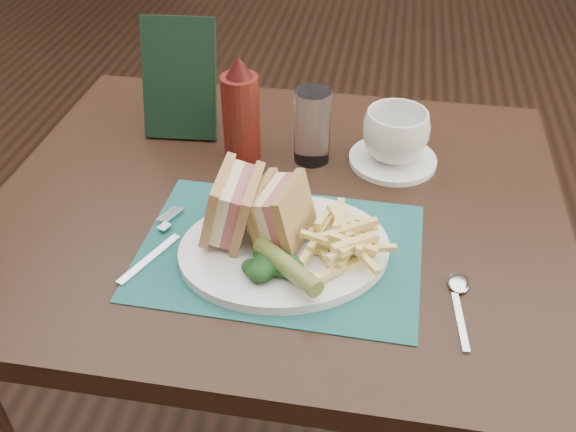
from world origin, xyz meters
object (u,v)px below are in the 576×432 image
(plate, at_px, (284,250))
(placemat, at_px, (280,251))
(coffee_cup, at_px, (395,135))
(drinking_glass, at_px, (312,126))
(sandwich_half_a, at_px, (218,203))
(check_presenter, at_px, (179,79))
(table_main, at_px, (279,353))
(saucer, at_px, (393,160))
(sandwich_half_b, at_px, (267,208))
(ketchup_bottle, at_px, (241,108))

(plate, bearing_deg, placemat, 122.86)
(coffee_cup, xyz_separation_m, drinking_glass, (-0.14, -0.01, 0.01))
(plate, height_order, drinking_glass, drinking_glass)
(placemat, distance_m, sandwich_half_a, 0.11)
(coffee_cup, bearing_deg, check_presenter, 173.32)
(table_main, distance_m, saucer, 0.44)
(sandwich_half_a, distance_m, sandwich_half_b, 0.07)
(sandwich_half_a, bearing_deg, drinking_glass, 66.63)
(saucer, bearing_deg, sandwich_half_a, -133.45)
(saucer, bearing_deg, plate, -118.01)
(saucer, height_order, coffee_cup, coffee_cup)
(table_main, xyz_separation_m, plate, (0.03, -0.13, 0.38))
(drinking_glass, relative_size, ketchup_bottle, 0.70)
(coffee_cup, relative_size, check_presenter, 0.52)
(table_main, distance_m, check_presenter, 0.55)
(table_main, distance_m, plate, 0.41)
(coffee_cup, relative_size, ketchup_bottle, 0.60)
(check_presenter, bearing_deg, coffee_cup, -10.90)
(plate, bearing_deg, coffee_cup, 44.46)
(placemat, xyz_separation_m, coffee_cup, (0.15, 0.26, 0.05))
(placemat, height_order, check_presenter, check_presenter)
(placemat, distance_m, sandwich_half_b, 0.07)
(table_main, relative_size, sandwich_half_b, 9.60)
(check_presenter, bearing_deg, saucer, -10.90)
(drinking_glass, xyz_separation_m, check_presenter, (-0.25, 0.06, 0.04))
(table_main, distance_m, placemat, 0.40)
(placemat, distance_m, saucer, 0.30)
(sandwich_half_a, relative_size, drinking_glass, 0.80)
(ketchup_bottle, distance_m, check_presenter, 0.14)
(sandwich_half_b, distance_m, coffee_cup, 0.30)
(sandwich_half_a, distance_m, ketchup_bottle, 0.23)
(sandwich_half_b, bearing_deg, table_main, 106.19)
(sandwich_half_b, bearing_deg, drinking_glass, 95.14)
(drinking_glass, bearing_deg, table_main, -106.75)
(check_presenter, bearing_deg, placemat, -56.71)
(placemat, height_order, coffee_cup, coffee_cup)
(coffee_cup, xyz_separation_m, check_presenter, (-0.38, 0.04, 0.05))
(table_main, bearing_deg, check_presenter, 138.51)
(sandwich_half_b, bearing_deg, check_presenter, 139.08)
(saucer, bearing_deg, coffee_cup, 0.00)
(placemat, height_order, sandwich_half_b, sandwich_half_b)
(sandwich_half_b, relative_size, drinking_glass, 0.72)
(coffee_cup, bearing_deg, placemat, -119.78)
(plate, distance_m, drinking_glass, 0.26)
(placemat, relative_size, sandwich_half_b, 4.26)
(sandwich_half_b, xyz_separation_m, drinking_glass, (0.03, 0.23, 0.00))
(placemat, xyz_separation_m, sandwich_half_b, (-0.02, 0.01, 0.06))
(sandwich_half_b, distance_m, check_presenter, 0.36)
(plate, xyz_separation_m, coffee_cup, (0.14, 0.27, 0.04))
(saucer, xyz_separation_m, ketchup_bottle, (-0.26, -0.02, 0.09))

